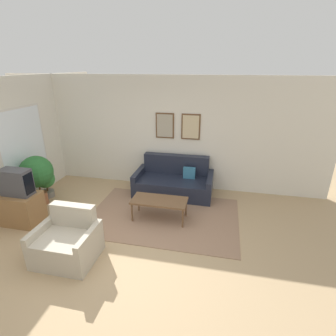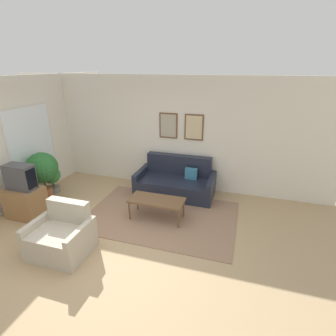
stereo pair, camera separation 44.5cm
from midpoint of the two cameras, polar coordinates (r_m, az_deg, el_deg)
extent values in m
plane|color=tan|center=(4.63, -13.83, -17.96)|extent=(16.00, 16.00, 0.00)
cube|color=#937056|center=(5.46, -3.35, -10.43)|extent=(3.00, 2.03, 0.01)
cube|color=silver|center=(6.43, -4.06, 7.58)|extent=(8.00, 0.06, 2.70)
cube|color=brown|center=(6.30, -2.73, 9.18)|extent=(0.44, 0.03, 0.60)
cube|color=#A89E89|center=(6.29, -2.77, 9.15)|extent=(0.38, 0.01, 0.54)
cube|color=brown|center=(6.18, 2.91, 8.92)|extent=(0.44, 0.03, 0.60)
cube|color=#CCB78E|center=(6.16, 2.88, 8.89)|extent=(0.38, 0.01, 0.54)
cube|color=beige|center=(6.61, -30.74, 4.70)|extent=(0.02, 1.34, 1.53)
cube|color=white|center=(6.60, -30.70, 4.70)|extent=(0.02, 1.26, 1.45)
cube|color=#1E2333|center=(6.23, -0.87, -4.07)|extent=(1.58, 0.90, 0.40)
cube|color=#1E2333|center=(6.38, -0.18, 0.82)|extent=(1.58, 0.20, 0.47)
cube|color=#1E2333|center=(6.43, -8.27, -2.77)|extent=(0.12, 0.90, 0.54)
cube|color=#1E2333|center=(6.09, 6.96, -4.17)|extent=(0.12, 0.90, 0.54)
cube|color=teal|center=(6.13, 2.58, -1.16)|extent=(0.28, 0.10, 0.28)
cube|color=brown|center=(5.18, -4.38, -7.15)|extent=(1.09, 0.49, 0.04)
cylinder|color=brown|center=(5.28, -10.28, -9.62)|extent=(0.04, 0.04, 0.39)
cylinder|color=brown|center=(5.01, 0.64, -11.03)|extent=(0.04, 0.04, 0.39)
cylinder|color=brown|center=(5.61, -8.70, -7.52)|extent=(0.04, 0.04, 0.39)
cylinder|color=brown|center=(5.36, 1.54, -8.71)|extent=(0.04, 0.04, 0.39)
cube|color=olive|center=(5.95, -31.10, -7.62)|extent=(0.70, 0.50, 0.61)
cube|color=#424247|center=(5.73, -32.16, -2.69)|extent=(0.55, 0.28, 0.50)
cube|color=black|center=(5.54, -30.06, -3.01)|extent=(0.01, 0.23, 0.39)
cube|color=#B2A893|center=(4.67, -23.86, -15.57)|extent=(0.73, 0.76, 0.44)
cube|color=#B2A893|center=(4.65, -22.51, -9.46)|extent=(0.73, 0.16, 0.38)
cube|color=#B2A893|center=(4.87, -28.04, -13.85)|extent=(0.09, 0.76, 0.56)
cube|color=#B2A893|center=(4.43, -19.45, -16.12)|extent=(0.09, 0.76, 0.56)
cylinder|color=#935638|center=(6.60, -27.58, -5.84)|extent=(0.27, 0.27, 0.27)
cylinder|color=#51381E|center=(6.51, -27.93, -3.98)|extent=(0.04, 0.04, 0.21)
sphere|color=#28662D|center=(6.36, -28.54, -0.76)|extent=(0.69, 0.69, 0.69)
cylinder|color=slate|center=(6.89, -26.35, -5.04)|extent=(0.28, 0.28, 0.15)
cylinder|color=#51381E|center=(6.84, -26.53, -4.03)|extent=(0.04, 0.04, 0.12)
sphere|color=#337A38|center=(6.75, -26.86, -2.22)|extent=(0.41, 0.41, 0.41)
camera|label=1|loc=(0.22, -92.29, -0.90)|focal=28.00mm
camera|label=2|loc=(0.22, 87.71, 0.90)|focal=28.00mm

